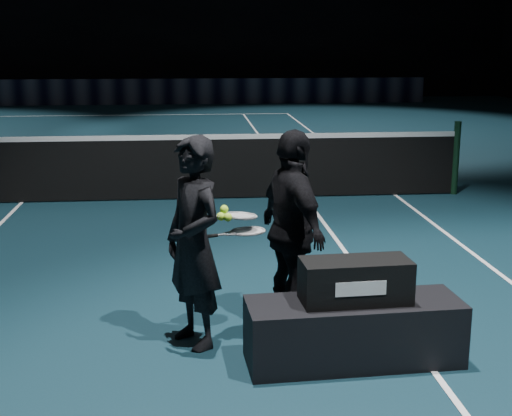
{
  "coord_description": "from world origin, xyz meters",
  "views": [
    {
      "loc": [
        2.42,
        -10.24,
        2.31
      ],
      "look_at": [
        2.92,
        -4.94,
        1.03
      ],
      "focal_mm": 50.0,
      "sensor_mm": 36.0,
      "label": 1
    }
  ],
  "objects_px": {
    "player_b": "(293,230)",
    "racket_lower": "(248,231)",
    "player_a": "(194,243)",
    "racket_upper": "(240,216)",
    "tennis_balls": "(224,215)",
    "racket_bag": "(355,281)",
    "player_bench": "(354,331)"
  },
  "relations": [
    {
      "from": "player_a",
      "to": "racket_lower",
      "type": "relative_size",
      "value": 2.38
    },
    {
      "from": "racket_bag",
      "to": "racket_upper",
      "type": "xyz_separation_m",
      "value": [
        -0.78,
        0.61,
        0.34
      ]
    },
    {
      "from": "racket_upper",
      "to": "racket_lower",
      "type": "bearing_deg",
      "value": -42.66
    },
    {
      "from": "racket_upper",
      "to": "tennis_balls",
      "type": "distance_m",
      "value": 0.15
    },
    {
      "from": "player_a",
      "to": "racket_lower",
      "type": "xyz_separation_m",
      "value": [
        0.42,
        0.16,
        0.04
      ]
    },
    {
      "from": "player_b",
      "to": "racket_upper",
      "type": "bearing_deg",
      "value": 87.13
    },
    {
      "from": "player_a",
      "to": "player_b",
      "type": "relative_size",
      "value": 1.0
    },
    {
      "from": "racket_upper",
      "to": "player_a",
      "type": "bearing_deg",
      "value": -178.29
    },
    {
      "from": "player_a",
      "to": "racket_lower",
      "type": "distance_m",
      "value": 0.45
    },
    {
      "from": "racket_lower",
      "to": "player_b",
      "type": "bearing_deg",
      "value": 0.0
    },
    {
      "from": "racket_lower",
      "to": "racket_upper",
      "type": "height_order",
      "value": "racket_upper"
    },
    {
      "from": "racket_bag",
      "to": "player_a",
      "type": "xyz_separation_m",
      "value": [
        -1.14,
        0.43,
        0.19
      ]
    },
    {
      "from": "racket_bag",
      "to": "tennis_balls",
      "type": "bearing_deg",
      "value": 146.68
    },
    {
      "from": "player_b",
      "to": "tennis_balls",
      "type": "xyz_separation_m",
      "value": [
        -0.56,
        -0.21,
        0.19
      ]
    },
    {
      "from": "racket_bag",
      "to": "player_a",
      "type": "distance_m",
      "value": 1.23
    },
    {
      "from": "player_bench",
      "to": "racket_upper",
      "type": "xyz_separation_m",
      "value": [
        -0.78,
        0.61,
        0.73
      ]
    },
    {
      "from": "player_a",
      "to": "tennis_balls",
      "type": "xyz_separation_m",
      "value": [
        0.24,
        0.09,
        0.19
      ]
    },
    {
      "from": "player_bench",
      "to": "racket_lower",
      "type": "bearing_deg",
      "value": 137.53
    },
    {
      "from": "player_b",
      "to": "tennis_balls",
      "type": "distance_m",
      "value": 0.62
    },
    {
      "from": "player_b",
      "to": "racket_lower",
      "type": "height_order",
      "value": "player_b"
    },
    {
      "from": "player_bench",
      "to": "racket_bag",
      "type": "xyz_separation_m",
      "value": [
        0.0,
        0.0,
        0.39
      ]
    },
    {
      "from": "player_bench",
      "to": "tennis_balls",
      "type": "xyz_separation_m",
      "value": [
        -0.9,
        0.53,
        0.77
      ]
    },
    {
      "from": "tennis_balls",
      "to": "racket_lower",
      "type": "bearing_deg",
      "value": 19.23
    },
    {
      "from": "player_a",
      "to": "tennis_balls",
      "type": "height_order",
      "value": "player_a"
    },
    {
      "from": "player_bench",
      "to": "racket_lower",
      "type": "height_order",
      "value": "racket_lower"
    },
    {
      "from": "racket_upper",
      "to": "player_b",
      "type": "bearing_deg",
      "value": -9.08
    },
    {
      "from": "racket_bag",
      "to": "tennis_balls",
      "type": "height_order",
      "value": "tennis_balls"
    },
    {
      "from": "racket_lower",
      "to": "racket_upper",
      "type": "relative_size",
      "value": 1.0
    },
    {
      "from": "player_bench",
      "to": "racket_bag",
      "type": "relative_size",
      "value": 2.0
    },
    {
      "from": "player_a",
      "to": "racket_lower",
      "type": "bearing_deg",
      "value": 78.7
    },
    {
      "from": "racket_bag",
      "to": "racket_lower",
      "type": "height_order",
      "value": "racket_lower"
    },
    {
      "from": "racket_upper",
      "to": "tennis_balls",
      "type": "relative_size",
      "value": 5.67
    }
  ]
}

